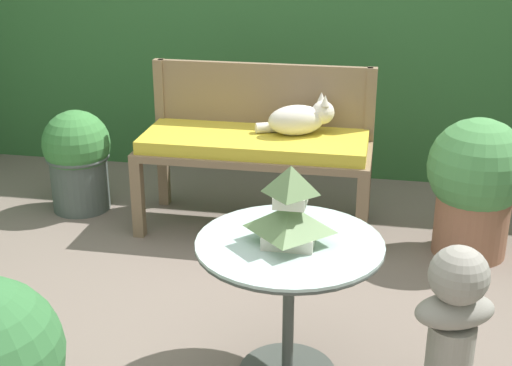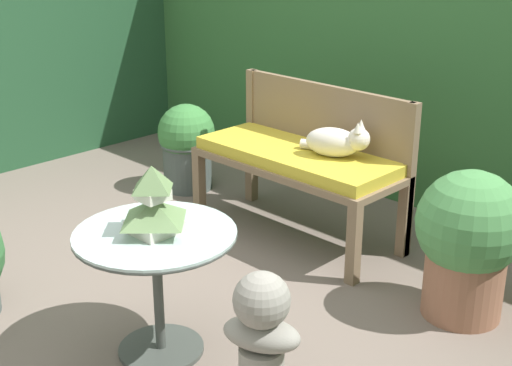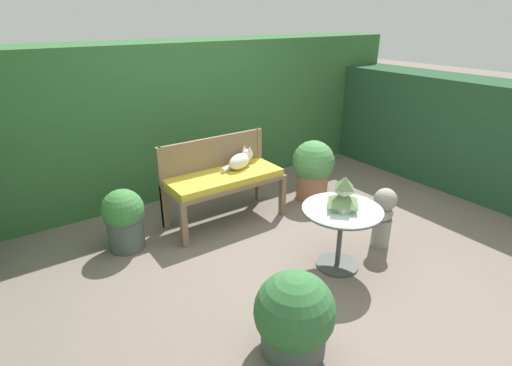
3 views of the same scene
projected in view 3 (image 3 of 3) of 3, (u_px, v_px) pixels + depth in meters
ground at (297, 256)px, 3.78m from camera, size 30.00×30.00×0.00m
foliage_hedge_back at (183, 114)px, 5.18m from camera, size 6.40×0.87×1.82m
foliage_hedge_right at (462, 134)px, 5.11m from camera, size 0.70×3.50×1.39m
garden_bench at (225, 181)px, 4.25m from camera, size 1.27×0.53×0.55m
bench_backrest at (213, 159)px, 4.37m from camera, size 1.27×0.06×0.89m
cat at (240, 160)px, 4.36m from camera, size 0.43×0.27×0.22m
patio_table at (341, 221)px, 3.45m from camera, size 0.69×0.69×0.58m
pagoda_birdhouse at (344, 195)px, 3.36m from camera, size 0.25×0.25×0.29m
garden_bust at (383, 214)px, 3.83m from camera, size 0.35×0.28×0.60m
potted_plant_hedge_corner at (294, 317)px, 2.63m from camera, size 0.54×0.54×0.59m
potted_plant_bench_right at (124, 218)px, 3.80m from camera, size 0.40×0.40×0.61m
potted_plant_table_near at (313, 168)px, 4.82m from camera, size 0.51×0.51×0.73m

